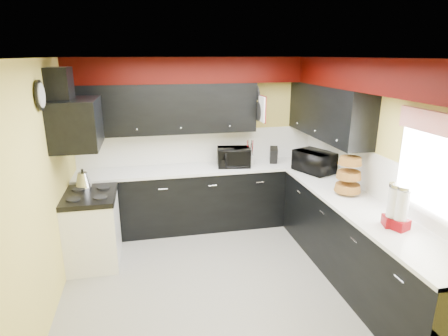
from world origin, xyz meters
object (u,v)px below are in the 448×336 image
(utensil_crock, at_px, (250,160))
(kettle, at_px, (83,180))
(microwave, at_px, (314,162))
(knife_block, at_px, (274,155))
(toaster_oven, at_px, (234,157))

(utensil_crock, relative_size, kettle, 0.69)
(microwave, distance_m, utensil_crock, 0.96)
(knife_block, height_order, kettle, knife_block)
(kettle, bearing_deg, knife_block, 9.64)
(microwave, distance_m, kettle, 3.11)
(kettle, bearing_deg, microwave, -1.48)
(utensil_crock, distance_m, kettle, 2.36)
(microwave, xyz_separation_m, knife_block, (-0.41, 0.54, -0.02))
(toaster_oven, relative_size, utensil_crock, 3.31)
(toaster_oven, distance_m, kettle, 2.11)
(microwave, height_order, utensil_crock, microwave)
(microwave, bearing_deg, knife_block, 13.89)
(microwave, xyz_separation_m, utensil_crock, (-0.79, 0.54, -0.08))
(utensil_crock, bearing_deg, toaster_oven, -174.49)
(toaster_oven, bearing_deg, kettle, -159.80)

